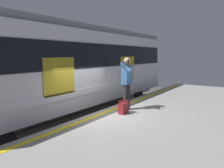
# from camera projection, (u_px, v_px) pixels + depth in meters

# --- Properties ---
(ground_plane) EXTENTS (24.77, 24.77, 0.00)m
(ground_plane) POSITION_uv_depth(u_px,v_px,m) (99.00, 140.00, 7.21)
(ground_plane) COLOR #4C4742
(platform) EXTENTS (16.37, 4.89, 1.03)m
(platform) POSITION_uv_depth(u_px,v_px,m) (169.00, 142.00, 5.77)
(platform) COLOR gray
(platform) RESTS_ON ground
(safety_line) EXTENTS (16.05, 0.16, 0.01)m
(safety_line) POSITION_uv_depth(u_px,v_px,m) (106.00, 112.00, 6.90)
(safety_line) COLOR yellow
(safety_line) RESTS_ON platform
(track_rail_near) EXTENTS (21.29, 0.08, 0.16)m
(track_rail_near) POSITION_uv_depth(u_px,v_px,m) (68.00, 129.00, 8.06)
(track_rail_near) COLOR slate
(track_rail_near) RESTS_ON ground
(track_rail_far) EXTENTS (21.29, 0.08, 0.16)m
(track_rail_far) POSITION_uv_depth(u_px,v_px,m) (44.00, 122.00, 8.87)
(track_rail_far) COLOR slate
(track_rail_far) RESTS_ON ground
(train_carriage) EXTENTS (11.95, 2.98, 3.88)m
(train_carriage) POSITION_uv_depth(u_px,v_px,m) (73.00, 65.00, 9.03)
(train_carriage) COLOR silver
(train_carriage) RESTS_ON ground
(passenger) EXTENTS (0.57, 0.55, 1.79)m
(passenger) POSITION_uv_depth(u_px,v_px,m) (127.00, 79.00, 7.10)
(passenger) COLOR #262628
(passenger) RESTS_ON platform
(handbag) EXTENTS (0.35, 0.32, 0.42)m
(handbag) POSITION_uv_depth(u_px,v_px,m) (124.00, 108.00, 6.72)
(handbag) COLOR maroon
(handbag) RESTS_ON platform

